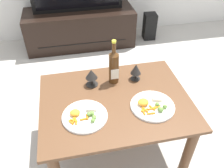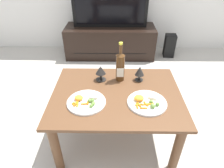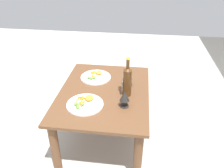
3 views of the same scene
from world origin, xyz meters
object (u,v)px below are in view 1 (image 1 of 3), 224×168
at_px(goblet_left, 91,75).
at_px(dinner_plate_right, 152,105).
at_px(dinner_plate_left, 85,116).
at_px(tv_stand, 80,28).
at_px(wine_bottle, 114,66).
at_px(goblet_right, 136,70).
at_px(dining_table, 115,109).
at_px(floor_speaker, 149,26).

xyz_separation_m(goblet_left, dinner_plate_right, (0.36, -0.31, -0.08)).
bearing_deg(dinner_plate_left, tv_stand, 85.72).
bearing_deg(wine_bottle, goblet_right, -2.22).
height_order(tv_stand, dinner_plate_left, dinner_plate_left).
distance_m(goblet_right, dinner_plate_right, 0.32).
height_order(tv_stand, dinner_plate_right, dinner_plate_right).
distance_m(dining_table, dinner_plate_left, 0.28).
bearing_deg(dinner_plate_right, tv_stand, 99.64).
bearing_deg(wine_bottle, tv_stand, 94.51).
height_order(dining_table, goblet_right, goblet_right).
bearing_deg(dinner_plate_right, floor_speaker, 70.61).
distance_m(dining_table, dinner_plate_right, 0.28).
xyz_separation_m(tv_stand, goblet_right, (0.29, -1.53, 0.37)).
distance_m(dining_table, goblet_left, 0.30).
xyz_separation_m(floor_speaker, dinner_plate_left, (-1.09, -1.82, 0.35)).
distance_m(tv_stand, floor_speaker, 0.96).
bearing_deg(dinner_plate_right, dining_table, 152.25).
relative_size(floor_speaker, dinner_plate_left, 1.23).
bearing_deg(wine_bottle, goblet_left, -177.78).
height_order(wine_bottle, goblet_left, wine_bottle).
xyz_separation_m(tv_stand, floor_speaker, (0.95, -0.03, -0.06)).
bearing_deg(tv_stand, wine_bottle, -85.49).
bearing_deg(wine_bottle, dinner_plate_right, -58.80).
relative_size(wine_bottle, goblet_left, 2.56).
bearing_deg(floor_speaker, dinner_plate_right, -104.94).
distance_m(goblet_left, dinner_plate_left, 0.33).
bearing_deg(floor_speaker, tv_stand, -177.19).
relative_size(goblet_right, dinner_plate_left, 0.46).
relative_size(tv_stand, dinner_plate_right, 4.68).
relative_size(dining_table, dinner_plate_right, 3.49).
height_order(floor_speaker, dinner_plate_left, dinner_plate_left).
height_order(dining_table, wine_bottle, wine_bottle).
bearing_deg(dinner_plate_left, dinner_plate_right, -0.05).
relative_size(wine_bottle, dinner_plate_left, 1.19).
relative_size(tv_stand, goblet_right, 10.23).
distance_m(wine_bottle, dinner_plate_left, 0.43).
bearing_deg(dinner_plate_left, dining_table, 27.30).
distance_m(tv_stand, wine_bottle, 1.59).
distance_m(goblet_left, dinner_plate_right, 0.48).
xyz_separation_m(floor_speaker, wine_bottle, (-0.83, -1.50, 0.48)).
relative_size(tv_stand, wine_bottle, 3.98).
relative_size(dining_table, dinner_plate_left, 3.54).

